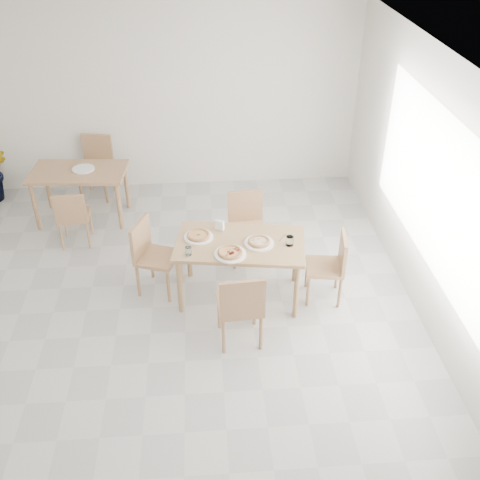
{
  "coord_description": "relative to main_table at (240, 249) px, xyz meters",
  "views": [
    {
      "loc": [
        0.62,
        -4.57,
        4.2
      ],
      "look_at": [
        1.02,
        0.59,
        0.78
      ],
      "focal_mm": 42.0,
      "sensor_mm": 36.0,
      "label": 1
    }
  ],
  "objects": [
    {
      "name": "chair_back_s",
      "position": [
        -2.08,
        1.22,
        -0.19
      ],
      "size": [
        0.42,
        0.42,
        0.81
      ],
      "rotation": [
        0.0,
        0.0,
        3.19
      ],
      "color": "tan",
      "rests_on": "ground"
    },
    {
      "name": "plate_empty",
      "position": [
        -2.02,
        1.97,
        0.1
      ],
      "size": [
        0.31,
        0.31,
        0.02
      ],
      "primitive_type": "cylinder",
      "color": "white",
      "rests_on": "second_table"
    },
    {
      "name": "plate_pepperoni",
      "position": [
        -0.12,
        -0.23,
        0.1
      ],
      "size": [
        0.34,
        0.34,
        0.02
      ],
      "primitive_type": "cylinder",
      "color": "white",
      "rests_on": "main_table"
    },
    {
      "name": "fork_a",
      "position": [
        0.49,
        0.05,
        0.09
      ],
      "size": [
        0.1,
        0.15,
        0.01
      ],
      "primitive_type": "cube",
      "rotation": [
        0.0,
        0.0,
        -0.57
      ],
      "color": "silver",
      "rests_on": "main_table"
    },
    {
      "name": "plate_margherita",
      "position": [
        -0.46,
        0.13,
        0.1
      ],
      "size": [
        0.33,
        0.33,
        0.02
      ],
      "primitive_type": "cylinder",
      "color": "white",
      "rests_on": "main_table"
    },
    {
      "name": "fork_b",
      "position": [
        -0.56,
        -0.17,
        0.09
      ],
      "size": [
        0.07,
        0.17,
        0.01
      ],
      "primitive_type": "cube",
      "rotation": [
        0.0,
        0.0,
        -0.32
      ],
      "color": "silver",
      "rests_on": "main_table"
    },
    {
      "name": "chair_south",
      "position": [
        -0.05,
        -0.81,
        -0.13
      ],
      "size": [
        0.48,
        0.48,
        0.92
      ],
      "rotation": [
        0.0,
        0.0,
        3.21
      ],
      "color": "tan",
      "rests_on": "ground"
    },
    {
      "name": "chair_west",
      "position": [
        -1.01,
        0.22,
        -0.14
      ],
      "size": [
        0.57,
        0.57,
        0.9
      ],
      "rotation": [
        0.0,
        0.0,
        1.2
      ],
      "color": "tan",
      "rests_on": "ground"
    },
    {
      "name": "tumbler_a",
      "position": [
        0.54,
        -0.1,
        0.14
      ],
      "size": [
        0.08,
        0.08,
        0.11
      ],
      "primitive_type": "cylinder",
      "color": "white",
      "rests_on": "main_table"
    },
    {
      "name": "chair_north",
      "position": [
        0.14,
        0.81,
        -0.15
      ],
      "size": [
        0.47,
        0.47,
        0.88
      ],
      "rotation": [
        0.0,
        0.0,
        0.07
      ],
      "color": "tan",
      "rests_on": "ground"
    },
    {
      "name": "tumbler_b",
      "position": [
        -0.57,
        -0.19,
        0.13
      ],
      "size": [
        0.07,
        0.07,
        0.09
      ],
      "primitive_type": "cylinder",
      "color": "white",
      "rests_on": "main_table"
    },
    {
      "name": "chair_back_n",
      "position": [
        -1.96,
        2.67,
        -0.13
      ],
      "size": [
        0.54,
        0.54,
        0.92
      ],
      "rotation": [
        0.0,
        0.0,
        -0.2
      ],
      "color": "tan",
      "rests_on": "ground"
    },
    {
      "name": "pizza_pepperoni",
      "position": [
        -0.12,
        -0.23,
        0.12
      ],
      "size": [
        0.34,
        0.34,
        0.03
      ],
      "rotation": [
        0.0,
        0.0,
        0.32
      ],
      "color": "tan",
      "rests_on": "plate_pepperoni"
    },
    {
      "name": "plate_mushroom",
      "position": [
        0.21,
        -0.05,
        0.1
      ],
      "size": [
        0.33,
        0.33,
        0.02
      ],
      "primitive_type": "cylinder",
      "color": "white",
      "rests_on": "main_table"
    },
    {
      "name": "chair_east",
      "position": [
        1.04,
        -0.11,
        -0.17
      ],
      "size": [
        0.47,
        0.47,
        0.84
      ],
      "rotation": [
        0.0,
        0.0,
        -1.71
      ],
      "color": "tan",
      "rests_on": "ground"
    },
    {
      "name": "pizza_mushroom",
      "position": [
        0.21,
        -0.05,
        0.12
      ],
      "size": [
        0.27,
        0.27,
        0.03
      ],
      "rotation": [
        0.0,
        0.0,
        0.11
      ],
      "color": "tan",
      "rests_on": "plate_mushroom"
    },
    {
      "name": "main_table",
      "position": [
        0.0,
        0.0,
        0.0
      ],
      "size": [
        1.53,
        1.01,
        0.75
      ],
      "rotation": [
        0.0,
        0.0,
        -0.15
      ],
      "color": "tan",
      "rests_on": "ground"
    },
    {
      "name": "room",
      "position": [
        1.96,
        -0.29,
        0.84
      ],
      "size": [
        7.28,
        7.0,
        7.0
      ],
      "color": "beige",
      "rests_on": "ground"
    },
    {
      "name": "second_table",
      "position": [
        -2.09,
        1.93,
        -0.01
      ],
      "size": [
        1.34,
        0.83,
        0.75
      ],
      "rotation": [
        0.0,
        0.0,
        -0.07
      ],
      "color": "tan",
      "rests_on": "ground"
    },
    {
      "name": "napkin_holder",
      "position": [
        -0.21,
        0.27,
        0.15
      ],
      "size": [
        0.13,
        0.1,
        0.13
      ],
      "rotation": [
        0.0,
        0.0,
        -0.49
      ],
      "color": "silver",
      "rests_on": "main_table"
    },
    {
      "name": "pizza_margherita",
      "position": [
        -0.46,
        0.13,
        0.12
      ],
      "size": [
        0.27,
        0.27,
        0.03
      ],
      "rotation": [
        0.0,
        0.0,
        0.05
      ],
      "color": "tan",
      "rests_on": "plate_margherita"
    }
  ]
}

